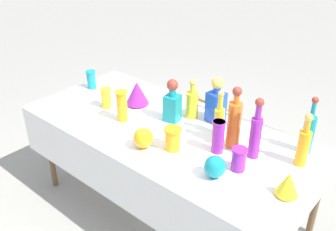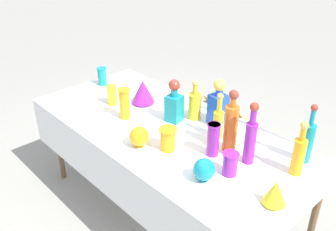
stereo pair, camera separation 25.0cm
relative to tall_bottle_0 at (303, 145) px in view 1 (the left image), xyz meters
name	(u,v)px [view 1 (the left image)]	position (x,y,z in m)	size (l,w,h in m)	color
ground_plane	(168,212)	(-0.85, -0.19, -0.90)	(40.00, 40.00, 0.00)	gray
display_table	(164,138)	(-0.85, -0.23, -0.20)	(2.10, 0.95, 0.76)	white
tall_bottle_0	(303,145)	(0.00, 0.00, 0.00)	(0.07, 0.07, 0.34)	orange
tall_bottle_1	(192,103)	(-0.83, 0.04, -0.03)	(0.09, 0.09, 0.29)	yellow
tall_bottle_2	(309,132)	(-0.03, 0.14, 0.01)	(0.07, 0.07, 0.37)	teal
tall_bottle_3	(256,133)	(-0.25, -0.11, 0.03)	(0.07, 0.07, 0.39)	purple
tall_bottle_4	(219,118)	(-0.55, -0.03, -0.02)	(0.07, 0.07, 0.32)	yellow
tall_bottle_5	(234,122)	(-0.41, -0.09, 0.04)	(0.09, 0.09, 0.41)	orange
square_decanter_0	(172,103)	(-0.90, -0.08, 0.00)	(0.12, 0.12, 0.31)	teal
square_decanter_1	(216,102)	(-0.67, 0.11, 0.01)	(0.12, 0.12, 0.33)	blue
slender_vase_0	(218,136)	(-0.44, -0.20, -0.02)	(0.08, 0.08, 0.21)	purple
slender_vase_1	(239,158)	(-0.25, -0.28, -0.06)	(0.09, 0.09, 0.14)	purple
slender_vase_2	(173,138)	(-0.67, -0.36, -0.05)	(0.11, 0.11, 0.15)	orange
slender_vase_3	(122,105)	(-1.17, -0.31, -0.02)	(0.09, 0.09, 0.23)	orange
slender_vase_4	(106,97)	(-1.40, -0.25, -0.05)	(0.09, 0.09, 0.16)	yellow
slender_vase_5	(91,79)	(-1.76, -0.10, -0.05)	(0.08, 0.08, 0.15)	teal
fluted_vase_0	(137,93)	(-1.26, -0.07, -0.04)	(0.18, 0.18, 0.19)	purple
fluted_vase_1	(288,184)	(0.06, -0.31, -0.06)	(0.13, 0.13, 0.14)	yellow
round_bowl_0	(215,167)	(-0.31, -0.42, -0.07)	(0.13, 0.13, 0.13)	teal
round_bowl_1	(143,138)	(-0.81, -0.47, -0.07)	(0.13, 0.13, 0.13)	orange
price_tag_left	(67,120)	(-1.44, -0.59, -0.12)	(0.05, 0.01, 0.04)	white
price_tag_center	(103,138)	(-1.07, -0.58, -0.11)	(0.06, 0.01, 0.05)	white
cardboard_box_behind_left	(202,125)	(-1.28, 0.84, -0.73)	(0.54, 0.37, 0.42)	tan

